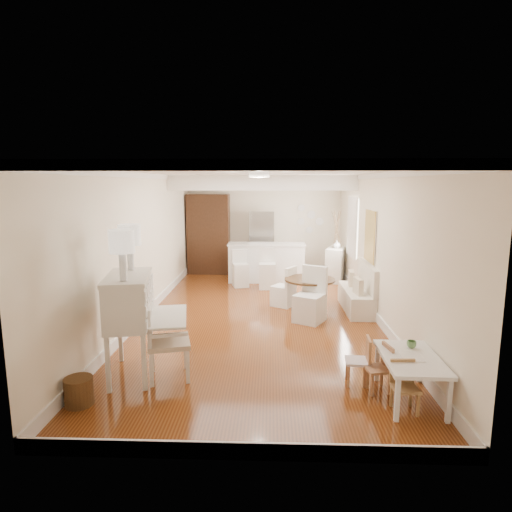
# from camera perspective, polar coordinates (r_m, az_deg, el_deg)

# --- Properties ---
(room) EXTENTS (9.00, 9.04, 2.82)m
(room) POSITION_cam_1_polar(r_m,az_deg,el_deg) (8.52, 0.83, 5.47)
(room) COLOR brown
(room) RESTS_ON ground
(secretary_bureau) EXTENTS (1.29, 1.31, 1.40)m
(secretary_bureau) POSITION_cam_1_polar(r_m,az_deg,el_deg) (6.10, -16.44, -8.87)
(secretary_bureau) COLOR silver
(secretary_bureau) RESTS_ON ground
(gustavian_armchair) EXTENTS (0.72, 0.72, 1.03)m
(gustavian_armchair) POSITION_cam_1_polar(r_m,az_deg,el_deg) (5.95, -11.56, -11.05)
(gustavian_armchair) COLOR white
(gustavian_armchair) RESTS_ON ground
(wicker_basket) EXTENTS (0.43, 0.43, 0.33)m
(wicker_basket) POSITION_cam_1_polar(r_m,az_deg,el_deg) (5.71, -22.54, -16.32)
(wicker_basket) COLOR #523419
(wicker_basket) RESTS_ON ground
(kids_table) EXTENTS (0.69, 1.12, 0.55)m
(kids_table) POSITION_cam_1_polar(r_m,az_deg,el_deg) (5.68, 19.80, -15.08)
(kids_table) COLOR white
(kids_table) RESTS_ON ground
(kids_chair_a) EXTENTS (0.35, 0.35, 0.62)m
(kids_chair_a) POSITION_cam_1_polar(r_m,az_deg,el_deg) (5.76, 15.89, -14.16)
(kids_chair_a) COLOR #B47A52
(kids_chair_a) RESTS_ON ground
(kids_chair_b) EXTENTS (0.33, 0.33, 0.64)m
(kids_chair_b) POSITION_cam_1_polar(r_m,az_deg,el_deg) (5.89, 13.39, -13.38)
(kids_chair_b) COLOR #AF794F
(kids_chair_b) RESTS_ON ground
(kids_chair_c) EXTENTS (0.30, 0.30, 0.60)m
(kids_chair_c) POSITION_cam_1_polar(r_m,az_deg,el_deg) (5.38, 19.28, -16.18)
(kids_chair_c) COLOR #AA7E4D
(kids_chair_c) RESTS_ON ground
(banquette) EXTENTS (0.52, 1.60, 0.98)m
(banquette) POSITION_cam_1_polar(r_m,az_deg,el_deg) (9.10, 13.25, -4.04)
(banquette) COLOR silver
(banquette) RESTS_ON ground
(dining_table) EXTENTS (1.26, 1.26, 0.70)m
(dining_table) POSITION_cam_1_polar(r_m,az_deg,el_deg) (8.81, 7.14, -5.24)
(dining_table) COLOR #492E17
(dining_table) RESTS_ON ground
(slip_chair_near) EXTENTS (0.69, 0.70, 1.05)m
(slip_chair_near) POSITION_cam_1_polar(r_m,az_deg,el_deg) (8.17, 7.16, -5.16)
(slip_chair_near) COLOR white
(slip_chair_near) RESTS_ON ground
(slip_chair_far) EXTENTS (0.58, 0.57, 0.87)m
(slip_chair_far) POSITION_cam_1_polar(r_m,az_deg,el_deg) (9.20, 3.66, -4.02)
(slip_chair_far) COLOR white
(slip_chair_far) RESTS_ON ground
(breakfast_counter) EXTENTS (2.05, 0.65, 1.03)m
(breakfast_counter) POSITION_cam_1_polar(r_m,az_deg,el_deg) (11.46, 1.41, -0.87)
(breakfast_counter) COLOR white
(breakfast_counter) RESTS_ON ground
(bar_stool_left) EXTENTS (0.46, 0.46, 0.94)m
(bar_stool_left) POSITION_cam_1_polar(r_m,az_deg,el_deg) (10.88, -2.08, -1.67)
(bar_stool_left) COLOR white
(bar_stool_left) RESTS_ON ground
(bar_stool_right) EXTENTS (0.42, 0.42, 1.02)m
(bar_stool_right) POSITION_cam_1_polar(r_m,az_deg,el_deg) (10.68, 1.52, -1.67)
(bar_stool_right) COLOR white
(bar_stool_right) RESTS_ON ground
(pantry_cabinet) EXTENTS (1.20, 0.60, 2.30)m
(pantry_cabinet) POSITION_cam_1_polar(r_m,az_deg,el_deg) (12.56, -6.31, 2.93)
(pantry_cabinet) COLOR #381E11
(pantry_cabinet) RESTS_ON ground
(fridge) EXTENTS (0.75, 0.65, 1.80)m
(fridge) POSITION_cam_1_polar(r_m,az_deg,el_deg) (12.44, 2.39, 1.75)
(fridge) COLOR silver
(fridge) RESTS_ON ground
(sideboard) EXTENTS (0.68, 1.02, 0.90)m
(sideboard) POSITION_cam_1_polar(r_m,az_deg,el_deg) (11.75, 10.57, -1.09)
(sideboard) COLOR silver
(sideboard) RESTS_ON ground
(pencil_cup) EXTENTS (0.15, 0.15, 0.09)m
(pencil_cup) POSITION_cam_1_polar(r_m,az_deg,el_deg) (5.82, 20.02, -11.01)
(pencil_cup) COLOR #5A8C51
(pencil_cup) RESTS_ON kids_table
(branch_vase) EXTENTS (0.26, 0.26, 0.21)m
(branch_vase) POSITION_cam_1_polar(r_m,az_deg,el_deg) (11.63, 10.73, 1.56)
(branch_vase) COLOR white
(branch_vase) RESTS_ON sideboard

